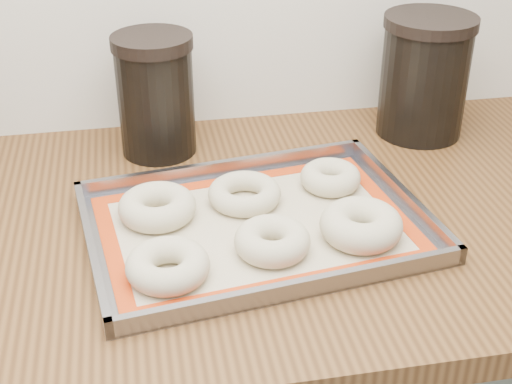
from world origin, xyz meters
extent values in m
cube|color=brown|center=(0.00, 1.68, 0.88)|extent=(3.06, 0.68, 0.04)
cube|color=gray|center=(0.07, 1.63, 0.90)|extent=(0.50, 0.39, 0.00)
cube|color=gray|center=(0.05, 1.79, 0.91)|extent=(0.46, 0.07, 0.02)
cube|color=gray|center=(0.09, 1.47, 0.91)|extent=(0.46, 0.07, 0.02)
cube|color=gray|center=(-0.15, 1.60, 0.91)|extent=(0.05, 0.33, 0.02)
cube|color=gray|center=(0.30, 1.66, 0.91)|extent=(0.05, 0.33, 0.02)
cube|color=#C6B793|center=(0.07, 1.63, 0.90)|extent=(0.45, 0.34, 0.00)
cube|color=#BF350C|center=(0.06, 1.76, 0.91)|extent=(0.42, 0.08, 0.00)
cube|color=#BF350C|center=(0.09, 1.50, 0.91)|extent=(0.42, 0.08, 0.00)
cube|color=#BF350C|center=(-0.12, 1.60, 0.91)|extent=(0.05, 0.25, 0.00)
cube|color=#BF350C|center=(0.27, 1.65, 0.91)|extent=(0.05, 0.25, 0.00)
torus|color=#C3B897|center=(-0.06, 1.53, 0.92)|extent=(0.11, 0.11, 0.04)
torus|color=#C3B897|center=(0.08, 1.56, 0.92)|extent=(0.11, 0.11, 0.04)
torus|color=#C3B897|center=(0.21, 1.57, 0.93)|extent=(0.14, 0.14, 0.04)
torus|color=#C3B897|center=(-0.06, 1.67, 0.92)|extent=(0.11, 0.11, 0.04)
torus|color=#C3B897|center=(0.07, 1.69, 0.92)|extent=(0.12, 0.12, 0.03)
torus|color=#C3B897|center=(0.20, 1.71, 0.92)|extent=(0.10, 0.10, 0.03)
cylinder|color=black|center=(-0.04, 1.89, 0.99)|extent=(0.12, 0.12, 0.18)
cylinder|color=black|center=(-0.04, 1.89, 1.09)|extent=(0.13, 0.13, 0.02)
cylinder|color=black|center=(0.41, 1.88, 0.99)|extent=(0.15, 0.15, 0.19)
cylinder|color=black|center=(0.41, 1.88, 1.10)|extent=(0.15, 0.15, 0.02)
camera|label=1|loc=(-0.08, 0.81, 1.45)|focal=50.00mm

